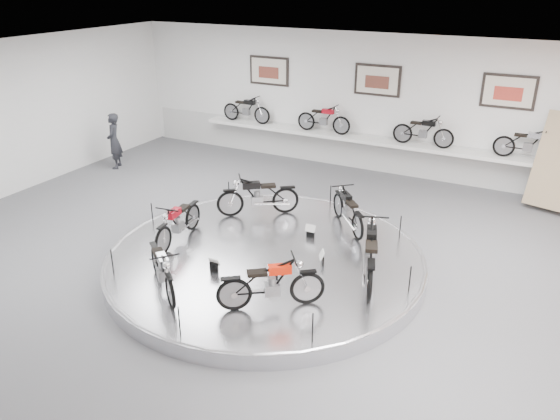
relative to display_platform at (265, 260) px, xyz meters
The scene contains 21 objects.
floor 0.34m from the display_platform, 90.00° to the right, with size 16.00×16.00×0.00m, color #545557.
ceiling 3.86m from the display_platform, 90.00° to the right, with size 16.00×16.00×0.00m, color white.
wall_back 6.95m from the display_platform, 90.00° to the left, with size 16.00×16.00×0.00m, color white.
dado_band 6.69m from the display_platform, 90.00° to the left, with size 15.68×0.04×1.10m, color #BCBCBA.
display_platform is the anchor object (origin of this frame).
platform_rim 0.12m from the display_platform, ahead, with size 6.40×6.40×0.10m, color #B2B2BA.
shelf 6.46m from the display_platform, 90.00° to the left, with size 11.00×0.55×0.10m, color silver.
poster_left 7.94m from the display_platform, 117.72° to the left, with size 1.35×0.06×0.88m, color beige.
poster_center 7.13m from the display_platform, 90.00° to the left, with size 1.35×0.06×0.88m, color beige.
poster_right 7.94m from the display_platform, 62.28° to the left, with size 1.35×0.06×0.88m, color beige.
shelf_bike_a 7.76m from the display_platform, 123.27° to the left, with size 1.22×0.42×0.73m, color black, non-canonical shape.
shelf_bike_b 6.69m from the display_platform, 103.19° to the left, with size 1.22×0.42×0.73m, color maroon, non-canonical shape.
shelf_bike_c 6.69m from the display_platform, 76.81° to the left, with size 1.22×0.42×0.73m, color black, non-canonical shape.
shelf_bike_d 7.76m from the display_platform, 56.73° to the left, with size 1.22×0.42×0.73m, color #A1A1A5, non-canonical shape.
bike_a 2.27m from the display_platform, ahead, with size 1.81×0.64×1.06m, color black, non-canonical shape.
bike_b 2.25m from the display_platform, 61.86° to the left, with size 1.50×0.53×0.88m, color black, non-canonical shape.
bike_c 2.05m from the display_platform, 123.66° to the left, with size 1.63×0.57×0.96m, color black, non-canonical shape.
bike_d 2.00m from the display_platform, 169.97° to the right, with size 1.53×0.54×0.90m, color maroon, non-canonical shape.
bike_e 2.32m from the display_platform, 114.89° to the right, with size 1.49×0.53×0.88m, color #A1A1A5, non-canonical shape.
bike_f 2.01m from the display_platform, 58.22° to the right, with size 1.56×0.55×0.92m, color red, non-canonical shape.
visitor 7.80m from the display_platform, 154.75° to the left, with size 0.61×0.40×1.68m, color black.
Camera 1 is at (4.74, -8.21, 5.52)m, focal length 35.00 mm.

